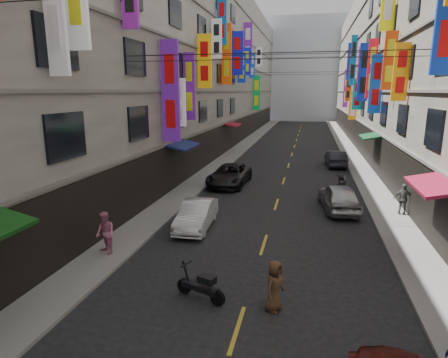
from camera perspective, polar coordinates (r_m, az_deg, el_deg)
The scene contains 18 objects.
sidewalk_left at distance 40.20m, azimuth 1.73°, elevation 4.16°, with size 2.00×90.00×0.12m, color slate.
sidewalk_right at distance 39.69m, azimuth 19.01°, elevation 3.32°, with size 2.00×90.00×0.12m, color slate.
building_row_left at distance 41.39m, azimuth -6.73°, elevation 17.43°, with size 10.14×90.00×19.00m.
building_row_right at distance 40.41m, azimuth 28.87°, elevation 16.05°, with size 10.14×90.00×19.00m.
haze_block at distance 89.08m, azimuth 12.28°, elevation 15.90°, with size 18.00×8.00×22.00m, color silver.
shop_signage at distance 32.10m, azimuth 9.82°, elevation 17.93°, with size 14.00×55.00×12.29m.
street_awnings at distance 23.38m, azimuth 5.57°, elevation 4.82°, with size 13.99×35.20×0.41m.
overhead_cables at distance 27.10m, azimuth 9.80°, elevation 18.14°, with size 14.00×38.04×1.24m.
lane_markings at distance 36.55m, azimuth 10.08°, elevation 2.95°, with size 0.12×80.20×0.01m.
scooter_crossing at distance 12.19m, azimuth -3.50°, elevation -16.02°, with size 1.73×0.81×1.14m.
scooter_far_right at distance 26.03m, azimuth 17.45°, elevation -0.61°, with size 0.77×1.74×1.14m.
car_left_mid at distance 17.99m, azimuth -4.21°, elevation -5.44°, with size 1.37×3.94×1.30m, color silver.
car_left_far at distance 26.04m, azimuth 0.85°, elevation 0.62°, with size 2.36×5.11×1.42m, color black.
car_right_mid at distance 21.45m, azimuth 17.07°, elevation -2.64°, with size 1.76×4.37×1.49m, color #B1B0B5.
car_right_far at distance 33.96m, azimuth 16.66°, elevation 3.00°, with size 1.46×4.20×1.38m, color #28272E.
pedestrian_lfar at distance 15.52m, azimuth -17.65°, elevation -7.86°, with size 0.83×0.57×1.71m, color #CB6B8C.
pedestrian_rfar at distance 21.54m, azimuth 25.68°, elevation -2.78°, with size 0.96×0.55×1.64m, color #525254.
pedestrian_crossing at distance 11.60m, azimuth 7.68°, elevation -15.82°, with size 0.77×0.52×1.57m, color #4C321E.
Camera 1 is at (1.67, 3.06, 6.40)m, focal length 30.00 mm.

